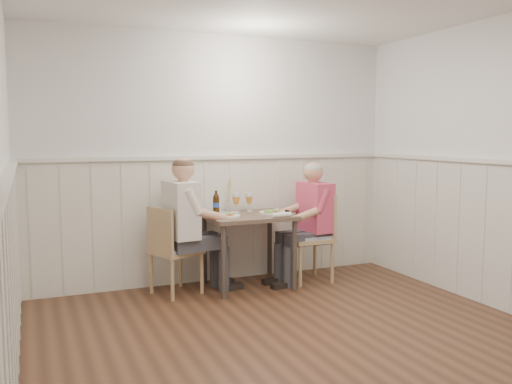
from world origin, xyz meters
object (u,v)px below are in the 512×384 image
at_px(chair_right, 313,234).
at_px(chair_left, 172,247).
at_px(beer_bottle, 216,203).
at_px(dining_table, 248,225).
at_px(grass_vase, 228,196).
at_px(man_in_pink, 312,231).
at_px(diner_cream, 185,237).

height_order(chair_right, chair_left, chair_right).
relative_size(chair_left, beer_bottle, 3.62).
bearing_deg(chair_right, dining_table, 177.22).
height_order(dining_table, grass_vase, grass_vase).
distance_m(man_in_pink, beer_bottle, 1.06).
bearing_deg(chair_right, man_in_pink, -142.79).
relative_size(chair_left, diner_cream, 0.63).
distance_m(dining_table, diner_cream, 0.67).
xyz_separation_m(dining_table, diner_cream, (-0.67, -0.01, -0.07)).
relative_size(dining_table, diner_cream, 0.62).
xyz_separation_m(chair_right, beer_bottle, (-1.01, 0.22, 0.35)).
relative_size(man_in_pink, diner_cream, 0.95).
height_order(man_in_pink, beer_bottle, man_in_pink).
height_order(chair_left, diner_cream, diner_cream).
xyz_separation_m(dining_table, chair_left, (-0.79, 0.03, -0.17)).
bearing_deg(chair_right, chair_left, 177.62).
bearing_deg(chair_left, diner_cream, -15.65).
distance_m(chair_right, diner_cream, 1.40).
relative_size(beer_bottle, grass_vase, 0.64).
xyz_separation_m(diner_cream, grass_vase, (0.55, 0.31, 0.34)).
bearing_deg(dining_table, chair_left, 177.99).
xyz_separation_m(man_in_pink, beer_bottle, (-0.99, 0.24, 0.31)).
height_order(dining_table, chair_right, chair_right).
relative_size(chair_right, chair_left, 1.08).
distance_m(dining_table, beer_bottle, 0.40).
relative_size(dining_table, chair_right, 0.91).
xyz_separation_m(chair_left, diner_cream, (0.13, -0.04, 0.10)).
distance_m(dining_table, man_in_pink, 0.71).
xyz_separation_m(chair_right, diner_cream, (-1.40, 0.03, 0.07)).
bearing_deg(man_in_pink, beer_bottle, 166.42).
bearing_deg(chair_left, chair_right, -2.38).
bearing_deg(diner_cream, grass_vase, 28.93).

